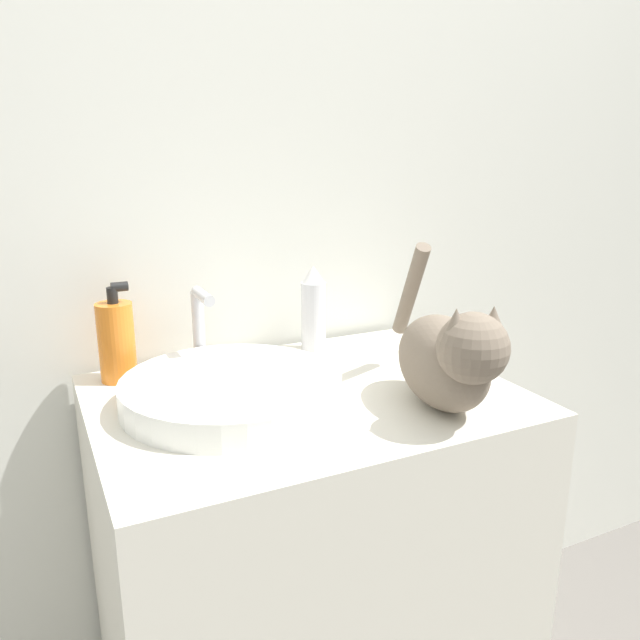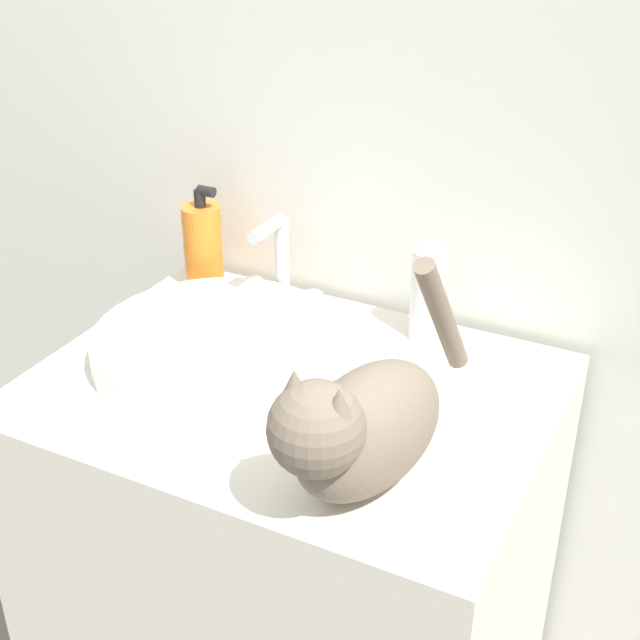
% 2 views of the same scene
% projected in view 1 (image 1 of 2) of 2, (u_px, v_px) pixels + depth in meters
% --- Properties ---
extents(wall_back, '(6.00, 0.05, 2.50)m').
position_uv_depth(wall_back, '(239.00, 165.00, 1.30)').
color(wall_back, silver).
rests_on(wall_back, ground_plane).
extents(vanity_cabinet, '(0.75, 0.58, 0.86)m').
position_uv_depth(vanity_cabinet, '(307.00, 593.00, 1.24)').
color(vanity_cabinet, silver).
rests_on(vanity_cabinet, ground_plane).
extents(sink_basin, '(0.38, 0.38, 0.05)m').
position_uv_depth(sink_basin, '(232.00, 391.00, 1.07)').
color(sink_basin, white).
rests_on(sink_basin, vanity_cabinet).
extents(faucet, '(0.15, 0.11, 0.17)m').
position_uv_depth(faucet, '(200.00, 334.00, 1.23)').
color(faucet, silver).
rests_on(faucet, vanity_cabinet).
extents(cat, '(0.18, 0.38, 0.27)m').
position_uv_depth(cat, '(448.00, 357.00, 1.03)').
color(cat, '#7A6B5B').
rests_on(cat, vanity_cabinet).
extents(soap_bottle, '(0.07, 0.07, 0.19)m').
position_uv_depth(soap_bottle, '(117.00, 341.00, 1.17)').
color(soap_bottle, orange).
rests_on(soap_bottle, vanity_cabinet).
extents(spray_bottle, '(0.05, 0.05, 0.19)m').
position_uv_depth(spray_bottle, '(313.00, 310.00, 1.35)').
color(spray_bottle, silver).
rests_on(spray_bottle, vanity_cabinet).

